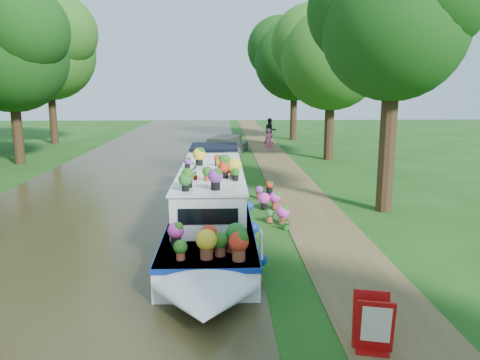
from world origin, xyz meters
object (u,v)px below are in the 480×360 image
object	(u,v)px
second_boat	(225,148)
pedestrian_dark	(270,131)
sandwich_board	(373,326)
pedestrian_pink	(269,140)
plant_boat	(212,202)

from	to	relation	value
second_boat	pedestrian_dark	xyz separation A→B (m)	(3.55, 6.37, 0.51)
sandwich_board	pedestrian_pink	distance (m)	24.33
second_boat	pedestrian_pink	size ratio (longest dim) A/B	4.25
pedestrian_dark	second_boat	bearing A→B (deg)	-128.02
plant_boat	second_boat	xyz separation A→B (m)	(0.50, 15.79, -0.36)
pedestrian_pink	sandwich_board	bearing A→B (deg)	-94.00
sandwich_board	pedestrian_pink	size ratio (longest dim) A/B	0.61
second_boat	pedestrian_pink	world-z (taller)	pedestrian_pink
plant_boat	pedestrian_dark	size ratio (longest dim) A/B	6.95
plant_boat	sandwich_board	world-z (taller)	plant_boat
pedestrian_pink	pedestrian_dark	xyz separation A→B (m)	(0.55, 4.81, 0.19)
second_boat	sandwich_board	bearing A→B (deg)	-67.94
second_boat	plant_boat	bearing A→B (deg)	-75.53
sandwich_board	pedestrian_dark	world-z (taller)	pedestrian_dark
sandwich_board	pedestrian_pink	xyz separation A→B (m)	(0.69, 24.31, 0.35)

